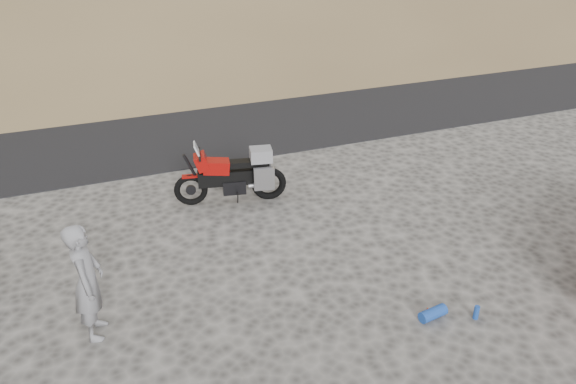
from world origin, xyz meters
name	(u,v)px	position (x,y,z in m)	size (l,w,h in m)	color
ground	(252,307)	(0.00, 0.00, 0.00)	(140.00, 140.00, 0.00)	#413F3C
road	(159,122)	(0.00, 9.00, 0.00)	(120.00, 7.00, 0.05)	black
motorcycle	(236,176)	(0.77, 3.53, 0.62)	(2.41, 0.97, 1.45)	black
man	(98,332)	(-2.40, 0.28, 0.00)	(0.70, 0.46, 1.92)	gray
gear_blue_mat	(433,313)	(2.59, -1.29, 0.09)	(0.19, 0.19, 0.47)	#1C47A8
gear_bottle	(476,312)	(3.23, -1.54, 0.12)	(0.09, 0.09, 0.24)	#1C47A8
gear_funnel	(427,312)	(2.53, -1.22, 0.09)	(0.14, 0.14, 0.19)	#BC330C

